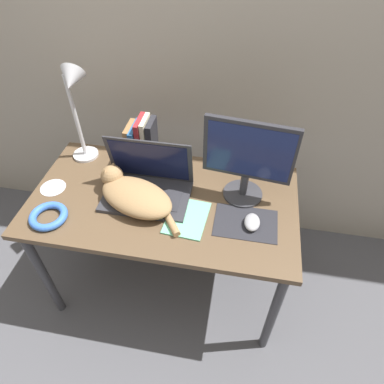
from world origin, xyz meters
name	(u,v)px	position (x,y,z in m)	size (l,w,h in m)	color
ground_plane	(156,333)	(0.00, 0.00, 0.00)	(12.00, 12.00, 0.00)	#4C4C51
wall_back	(186,21)	(0.00, 0.92, 1.30)	(8.00, 0.05, 2.60)	#9E9384
desk	(164,210)	(0.00, 0.34, 0.63)	(1.24, 0.67, 0.71)	brown
laptop	(148,185)	(-0.08, 0.36, 0.76)	(0.40, 0.26, 0.27)	#2D2D33
cat	(133,194)	(-0.12, 0.29, 0.76)	(0.44, 0.32, 0.13)	#99754C
external_monitor	(248,158)	(0.36, 0.43, 0.93)	(0.39, 0.18, 0.40)	#333338
mousepad	(246,223)	(0.39, 0.25, 0.71)	(0.27, 0.19, 0.00)	#232328
computer_mouse	(252,222)	(0.41, 0.25, 0.73)	(0.07, 0.10, 0.03)	#99999E
book_row	(142,143)	(-0.16, 0.58, 0.83)	(0.15, 0.16, 0.26)	olive
desk_lamp	(74,98)	(-0.44, 0.55, 1.06)	(0.17, 0.17, 0.52)	silver
cable_coil	(48,216)	(-0.46, 0.13, 0.72)	(0.17, 0.17, 0.03)	blue
notepad	(187,218)	(0.13, 0.24, 0.71)	(0.19, 0.23, 0.01)	#6BBC93
cd_disc	(53,188)	(-0.54, 0.31, 0.71)	(0.12, 0.12, 0.00)	silver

